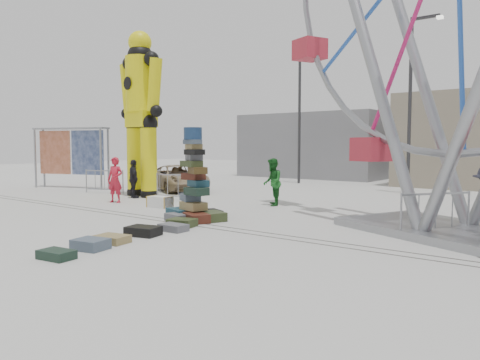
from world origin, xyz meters
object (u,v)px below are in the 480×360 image
Objects in this scene: barricade_dummy_b at (147,180)px; barricade_dummy_c at (178,187)px; barricade_wheel_front at (436,214)px; pedestrian_green at (272,182)px; steamer_trunk at (160,202)px; pedestrian_black at (134,179)px; suitcase_tower at (195,194)px; banner_scaffold at (71,143)px; parked_suv at (178,178)px; crash_test_dummy at (141,107)px; lamp_post_right at (412,96)px; pedestrian_red at (115,180)px; barricade_dummy_a at (104,181)px; lamp_post_left at (301,106)px.

barricade_dummy_b is 4.43m from barricade_dummy_c.
pedestrian_green reaches higher than barricade_wheel_front.
pedestrian_black reaches higher than steamer_trunk.
banner_scaffold reaches higher than suitcase_tower.
parked_suv is (-6.85, 6.06, -0.15)m from suitcase_tower.
crash_test_dummy is 13.21m from barricade_wheel_front.
lamp_post_right reaches higher than banner_scaffold.
banner_scaffold is 2.18× the size of barricade_dummy_c.
pedestrian_black is 3.60m from parked_suv.
pedestrian_red is at bearing -136.79° from parked_suv.
parked_suv is at bearing 89.14° from pedestrian_red.
pedestrian_green is at bearing 14.90° from crash_test_dummy.
barricade_dummy_c is 0.44× the size of parked_suv.
pedestrian_red reaches higher than barricade_dummy_c.
lamp_post_right reaches higher than barricade_dummy_b.
barricade_wheel_front is 1.14× the size of pedestrian_green.
crash_test_dummy reaches higher than barricade_wheel_front.
banner_scaffold is 5.07× the size of steamer_trunk.
crash_test_dummy reaches higher than steamer_trunk.
parked_suv is at bearing 53.38° from barricade_dummy_b.
crash_test_dummy is 1.69× the size of banner_scaffold.
barricade_dummy_b is at bearing 113.19° from barricade_wheel_front.
crash_test_dummy reaches higher than pedestrian_red.
barricade_dummy_b is (0.84, 1.86, 0.00)m from barricade_dummy_a.
lamp_post_right is at bearing -15.95° from lamp_post_left.
suitcase_tower is 0.38× the size of crash_test_dummy.
pedestrian_red reaches higher than barricade_wheel_front.
crash_test_dummy reaches higher than parked_suv.
lamp_post_right is 16.99m from banner_scaffold.
barricade_wheel_front is (15.14, -1.25, 0.00)m from barricade_dummy_a.
parked_suv is at bearing 39.98° from barricade_dummy_a.
lamp_post_right is 4.00× the size of barricade_dummy_a.
parked_suv is at bearing -139.50° from pedestrian_green.
lamp_post_right is 4.00× the size of barricade_dummy_c.
banner_scaffold reaches higher than barricade_dummy_a.
barricade_dummy_c is 1.22× the size of pedestrian_black.
barricade_wheel_front reaches higher than steamer_trunk.
barricade_dummy_a is 4.86m from barricade_dummy_c.
barricade_dummy_c and barricade_wheel_front have the same top height.
crash_test_dummy is 3.76m from pedestrian_red.
parked_suv is (-1.54, 4.93, -0.26)m from pedestrian_red.
barricade_dummy_c is (2.42, -0.19, -3.33)m from crash_test_dummy.
barricade_dummy_c is (0.49, -10.48, -3.93)m from lamp_post_left.
steamer_trunk is 0.48× the size of pedestrian_red.
pedestrian_green reaches higher than barricade_dummy_c.
barricade_dummy_a is 2.04m from barricade_dummy_b.
suitcase_tower reaches higher than pedestrian_green.
suitcase_tower is 4.10m from pedestrian_green.
lamp_post_right is 11.68m from parked_suv.
barricade_dummy_a is 1.00× the size of barricade_wheel_front.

